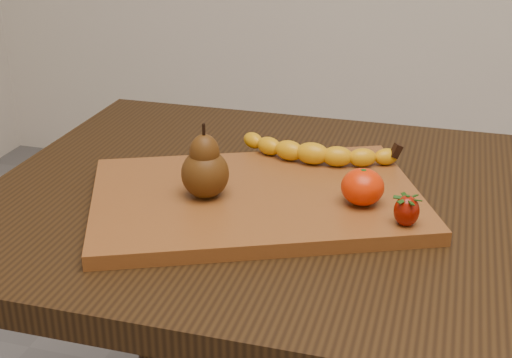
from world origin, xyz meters
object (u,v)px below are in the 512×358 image
(mandarin, at_px, (363,187))
(cutting_board, at_px, (256,199))
(table, at_px, (327,259))
(pear, at_px, (205,161))

(mandarin, bearing_deg, cutting_board, -178.27)
(table, xyz_separation_m, pear, (-0.16, -0.07, 0.17))
(cutting_board, relative_size, pear, 4.40)
(table, bearing_deg, cutting_board, -155.07)
(table, bearing_deg, pear, -155.16)
(table, distance_m, mandarin, 0.16)
(cutting_board, height_order, mandarin, mandarin)
(table, bearing_deg, mandarin, -39.59)
(mandarin, bearing_deg, pear, -170.89)
(cutting_board, bearing_deg, table, 1.21)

